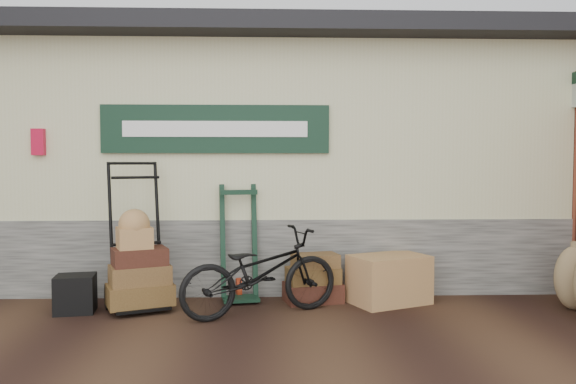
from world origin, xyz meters
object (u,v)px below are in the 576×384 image
object	(u,v)px
wicker_hamper	(389,279)
bicycle	(260,267)
black_trunk	(75,294)
suitcase_stack	(313,278)
porter_trolley	(136,234)
green_barrow	(239,243)

from	to	relation	value
wicker_hamper	bicycle	xyz separation A→B (m)	(-1.43, -0.45, 0.23)
black_trunk	suitcase_stack	bearing A→B (deg)	8.18
bicycle	black_trunk	bearing A→B (deg)	62.02
porter_trolley	bicycle	distance (m)	1.42
suitcase_stack	porter_trolley	bearing A→B (deg)	-174.52
porter_trolley	wicker_hamper	bearing A→B (deg)	-20.80
porter_trolley	wicker_hamper	xyz separation A→B (m)	(2.76, 0.10, -0.54)
bicycle	suitcase_stack	bearing A→B (deg)	-70.15
porter_trolley	suitcase_stack	size ratio (longest dim) A/B	2.59
porter_trolley	black_trunk	size ratio (longest dim) A/B	4.08
wicker_hamper	suitcase_stack	bearing A→B (deg)	174.03
wicker_hamper	green_barrow	bearing A→B (deg)	172.95
porter_trolley	black_trunk	distance (m)	0.87
porter_trolley	bicycle	xyz separation A→B (m)	(1.34, -0.35, -0.31)
suitcase_stack	green_barrow	bearing A→B (deg)	171.86
black_trunk	porter_trolley	bearing A→B (deg)	16.53
suitcase_stack	black_trunk	bearing A→B (deg)	-171.82
porter_trolley	green_barrow	size ratio (longest dim) A/B	1.23
suitcase_stack	bicycle	size ratio (longest dim) A/B	0.36
green_barrow	black_trunk	bearing A→B (deg)	-173.80
suitcase_stack	wicker_hamper	bearing A→B (deg)	-5.97
green_barrow	wicker_hamper	size ratio (longest dim) A/B	1.60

